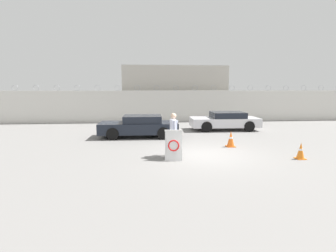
% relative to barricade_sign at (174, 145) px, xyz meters
% --- Properties ---
extents(ground_plane, '(90.00, 90.00, 0.00)m').
position_rel_barricade_sign_xyz_m(ground_plane, '(1.49, 0.59, -0.59)').
color(ground_plane, gray).
extents(perimeter_wall, '(36.00, 0.30, 3.07)m').
position_rel_barricade_sign_xyz_m(perimeter_wall, '(1.49, 11.74, 0.73)').
color(perimeter_wall, silver).
rests_on(perimeter_wall, ground_plane).
extents(building_block, '(9.43, 6.55, 4.80)m').
position_rel_barricade_sign_xyz_m(building_block, '(1.67, 16.20, 1.81)').
color(building_block, '#B2ADA3').
rests_on(building_block, ground_plane).
extents(barricade_sign, '(0.72, 0.70, 1.19)m').
position_rel_barricade_sign_xyz_m(barricade_sign, '(0.00, 0.00, 0.00)').
color(barricade_sign, white).
rests_on(barricade_sign, ground_plane).
extents(security_guard, '(0.38, 0.66, 1.80)m').
position_rel_barricade_sign_xyz_m(security_guard, '(0.06, 0.57, 0.42)').
color(security_guard, '#514C42').
rests_on(security_guard, ground_plane).
extents(traffic_cone_near, '(0.35, 0.35, 0.66)m').
position_rel_barricade_sign_xyz_m(traffic_cone_near, '(5.09, -0.40, -0.26)').
color(traffic_cone_near, orange).
rests_on(traffic_cone_near, ground_plane).
extents(traffic_cone_mid, '(0.41, 0.41, 0.76)m').
position_rel_barricade_sign_xyz_m(traffic_cone_mid, '(3.02, 2.02, -0.21)').
color(traffic_cone_mid, orange).
rests_on(traffic_cone_mid, ground_plane).
extents(parked_car_front_coupe, '(4.53, 1.98, 1.25)m').
position_rel_barricade_sign_xyz_m(parked_car_front_coupe, '(-1.43, 5.02, 0.05)').
color(parked_car_front_coupe, black).
rests_on(parked_car_front_coupe, ground_plane).
extents(parked_car_rear_sedan, '(4.58, 2.09, 1.22)m').
position_rel_barricade_sign_xyz_m(parked_car_rear_sedan, '(4.31, 7.12, 0.04)').
color(parked_car_rear_sedan, black).
rests_on(parked_car_rear_sedan, ground_plane).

